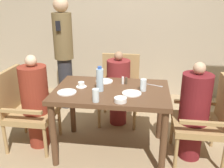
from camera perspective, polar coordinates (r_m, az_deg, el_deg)
ground_plane at (r=3.12m, az=-0.11°, el=-14.75°), size 16.00×16.00×0.00m
wall_back at (r=4.49m, az=3.40°, el=15.17°), size 8.00×0.06×2.80m
dining_table at (r=2.79m, az=-0.12°, el=-3.35°), size 1.26×0.83×0.78m
chair_left_side at (r=3.17m, az=-19.44°, el=-4.83°), size 0.55×0.55×0.95m
diner_in_left_chair at (r=3.07m, az=-17.11°, el=-3.76°), size 0.32×0.32×1.14m
chair_far_side at (r=3.62m, az=1.72°, el=-0.50°), size 0.55×0.55×0.95m
diner_in_far_chair at (r=3.47m, az=1.46°, el=-0.85°), size 0.32×0.32×1.05m
chair_right_side at (r=2.92m, az=21.01°, el=-7.18°), size 0.55×0.55×0.95m
diner_in_right_chair at (r=2.86m, az=18.25°, el=-5.88°), size 0.32×0.32×1.13m
standing_host at (r=3.98m, az=-10.97°, el=7.42°), size 0.30×0.33×1.74m
plate_main_left at (r=2.70m, az=-10.27°, el=-1.85°), size 0.20×0.20×0.01m
plate_main_right at (r=2.64m, az=4.53°, el=-2.12°), size 0.20×0.20×0.01m
plate_dessert_center at (r=2.99m, az=-1.78°, el=0.66°), size 0.20×0.20×0.01m
teacup_with_saucer at (r=2.84m, az=-7.04°, el=-0.20°), size 0.12×0.12×0.06m
bowl_small at (r=2.44m, az=1.94°, el=-3.62°), size 0.12×0.12×0.04m
water_bottle at (r=2.67m, az=-2.80°, el=1.01°), size 0.08×0.08×0.28m
glass_tall_near at (r=2.43m, az=-3.75°, el=-2.60°), size 0.07×0.07×0.13m
glass_tall_mid at (r=2.71m, az=7.16°, el=-0.23°), size 0.07×0.07×0.13m
salt_shaker at (r=2.91m, az=2.49°, el=0.84°), size 0.03×0.03×0.09m
pepper_shaker at (r=2.91m, az=3.26°, el=0.76°), size 0.03×0.03×0.08m
fork_beside_plate at (r=2.90m, az=10.10°, el=-0.36°), size 0.18×0.09×0.00m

